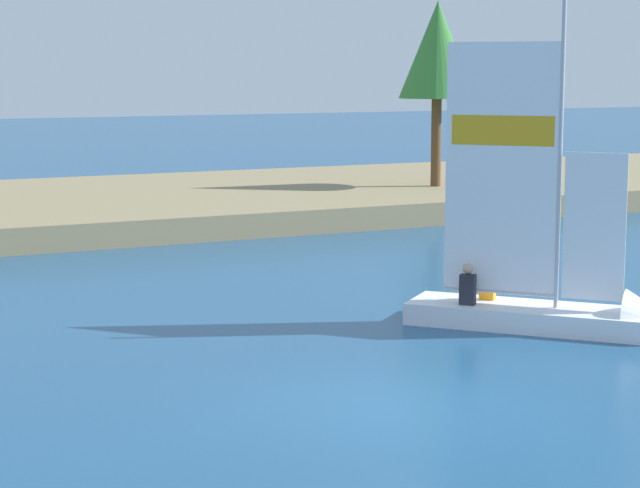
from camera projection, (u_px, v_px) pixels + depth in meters
ground_plane at (399, 408)px, 16.49m from camera, size 200.00×200.00×0.00m
shore_bank at (27, 210)px, 36.55m from camera, size 80.00×13.42×0.71m
shoreline_tree_midright at (437, 51)px, 39.73m from camera, size 2.61×2.61×6.28m
sailboat at (575, 307)px, 21.26m from camera, size 4.32×4.68×6.35m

